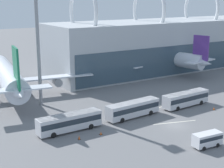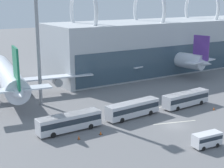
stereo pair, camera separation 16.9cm
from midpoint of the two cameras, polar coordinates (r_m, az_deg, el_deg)
name	(u,v)px [view 2 (the right image)]	position (r m, az deg, el deg)	size (l,w,h in m)	color
ground_plane	(175,126)	(65.57, 10.52, -6.81)	(440.00, 440.00, 0.00)	slate
terminal_building	(222,38)	(135.54, 17.82, 7.23)	(134.78, 21.97, 27.46)	#B2B7BC
airliner_at_gate_near	(8,77)	(84.60, -16.89, 1.15)	(41.39, 38.71, 13.98)	silver
airliner_at_gate_far	(165,58)	(109.29, 8.92, 4.37)	(33.52, 33.31, 12.78)	silver
shuttle_bus_0	(69,121)	(61.75, -7.04, -6.17)	(11.93, 2.89, 3.17)	silver
shuttle_bus_1	(133,108)	(68.38, 3.55, -4.04)	(12.04, 3.53, 3.17)	silver
shuttle_bus_2	(186,98)	(76.64, 12.23, -2.33)	(12.00, 3.28, 3.17)	silver
service_van_foreground	(207,139)	(57.35, 15.59, -8.77)	(5.04, 2.33, 2.34)	silver
floodlight_mast	(38,37)	(75.32, -12.20, 7.65)	(2.29, 2.29, 26.16)	gray
lane_stripe_0	(166,105)	(77.04, 9.01, -3.54)	(9.07, 0.25, 0.01)	silver
lane_stripe_2	(175,122)	(67.14, 10.43, -6.30)	(8.84, 0.25, 0.01)	silver
traffic_cone_0	(101,133)	(60.37, -1.81, -8.17)	(0.53, 0.53, 0.58)	black
traffic_cone_1	(214,109)	(76.10, 16.65, -3.94)	(0.50, 0.50, 0.68)	black
traffic_cone_2	(79,137)	(58.70, -5.45, -8.82)	(0.45, 0.45, 0.72)	black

